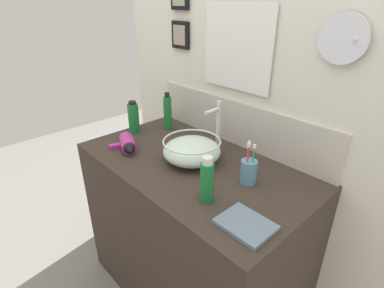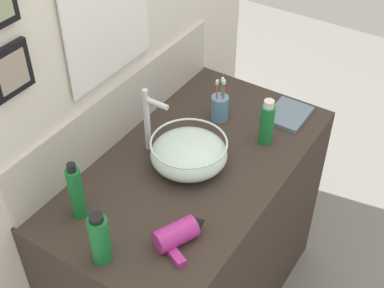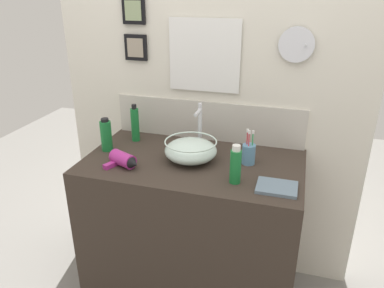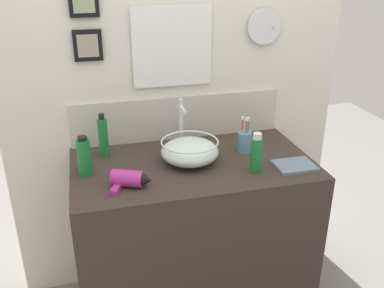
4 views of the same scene
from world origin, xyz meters
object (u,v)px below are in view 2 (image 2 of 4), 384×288
Objects in this scene: faucet at (149,117)px; toothbrush_cup at (220,107)px; hair_drier at (180,233)px; hand_towel at (289,114)px; glass_bowl_sink at (189,153)px; lotion_bottle at (76,192)px; shampoo_bottle at (100,239)px; spray_bottle at (267,123)px.

toothbrush_cup is at bearing -22.19° from faucet.
hair_drier is at bearing -160.33° from toothbrush_cup.
toothbrush_cup reaches higher than hand_towel.
lotion_bottle is (-0.40, 0.17, 0.05)m from glass_bowl_sink.
lotion_bottle reaches higher than hair_drier.
lotion_bottle is 0.95m from hand_towel.
shampoo_bottle is (-0.50, -0.18, -0.06)m from faucet.
faucet is 1.38× the size of spray_bottle.
glass_bowl_sink is 0.36m from hair_drier.
spray_bottle reaches higher than glass_bowl_sink.
toothbrush_cup is 0.29m from hand_towel.
lotion_bottle is (-0.09, 0.34, 0.07)m from hair_drier.
spray_bottle is at bearing -32.36° from glass_bowl_sink.
toothbrush_cup is at bearing 4.29° from shampoo_bottle.
faucet is 0.48m from hair_drier.
lotion_bottle is at bearing 158.06° from hand_towel.
faucet reaches higher than toothbrush_cup.
hand_towel is at bearing -9.93° from shampoo_bottle.
toothbrush_cup is 1.01× the size of shampoo_bottle.
lotion_bottle is at bearing 104.45° from hair_drier.
glass_bowl_sink is at bearing -170.65° from toothbrush_cup.
faucet is 1.39× the size of toothbrush_cup.
spray_bottle is (0.27, -0.17, 0.03)m from glass_bowl_sink.
hair_drier is 0.87× the size of lotion_bottle.
lotion_bottle is 1.22× the size of hand_towel.
lotion_bottle is 0.21m from shampoo_bottle.
lotion_bottle reaches higher than spray_bottle.
toothbrush_cup is (0.30, -0.12, -0.10)m from faucet.
spray_bottle is (0.68, -0.35, -0.01)m from lotion_bottle.
glass_bowl_sink is 0.44m from lotion_bottle.
faucet is (-0.00, 0.17, 0.09)m from glass_bowl_sink.
glass_bowl_sink is 0.31m from toothbrush_cup.
shampoo_bottle is at bearing -159.70° from faucet.
toothbrush_cup is at bearing 9.35° from glass_bowl_sink.
faucet is at bearing 90.00° from glass_bowl_sink.
spray_bottle is (0.59, -0.00, 0.06)m from hair_drier.
spray_bottle is (0.27, -0.35, -0.06)m from faucet.
lotion_bottle is at bearing 170.19° from toothbrush_cup.
faucet reaches higher than hand_towel.
hair_drier is at bearing 179.27° from hand_towel.
glass_bowl_sink is 1.46× the size of toothbrush_cup.
faucet is 1.35× the size of hair_drier.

